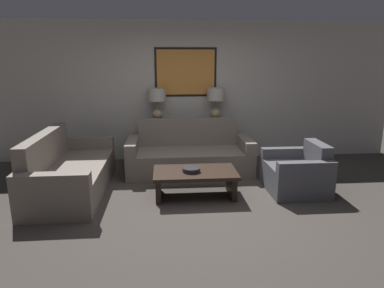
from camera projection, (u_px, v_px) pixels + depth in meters
name	position (u px, v px, depth m)	size (l,w,h in m)	color
ground_plane	(198.00, 208.00, 4.59)	(20.00, 20.00, 0.00)	#3D3833
back_wall	(186.00, 91.00, 6.66)	(8.28, 0.12, 2.65)	beige
console_table	(187.00, 141.00, 6.63)	(1.66, 0.37, 0.81)	black
table_lamp_left	(157.00, 99.00, 6.39)	(0.34, 0.34, 0.61)	tan
table_lamp_right	(216.00, 99.00, 6.48)	(0.34, 0.34, 0.61)	tan
couch_by_back_wall	(189.00, 156.00, 6.02)	(2.14, 0.94, 0.90)	slate
couch_by_side	(69.00, 173.00, 5.11)	(0.94, 2.14, 0.90)	slate
coffee_table	(195.00, 177.00, 4.93)	(1.19, 0.69, 0.39)	black
decorative_bowl	(191.00, 170.00, 4.86)	(0.25, 0.25, 0.06)	#232328
armchair_near_back_wall	(297.00, 174.00, 5.14)	(0.82, 0.91, 0.74)	#4C4C51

